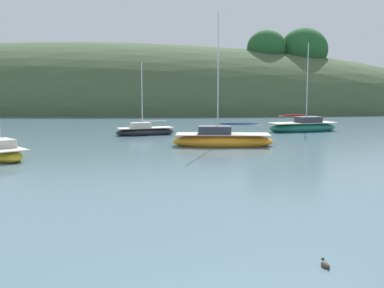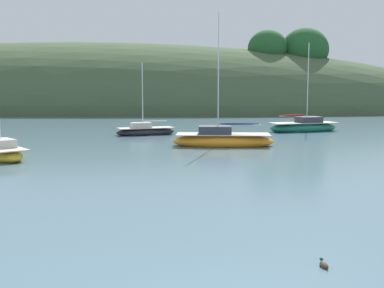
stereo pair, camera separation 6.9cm
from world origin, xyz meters
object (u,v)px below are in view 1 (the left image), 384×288
sailboat_orange_cutter (222,140)px  duck_lone_right (325,265)px  sailboat_red_portside (303,127)px  sailboat_blue_center (145,131)px

sailboat_orange_cutter → duck_lone_right: size_ratio=24.38×
sailboat_red_portside → sailboat_orange_cutter: (-8.77, -12.46, 0.02)m
sailboat_red_portside → sailboat_orange_cutter: sailboat_orange_cutter is taller
sailboat_red_portside → sailboat_orange_cutter: size_ratio=0.89×
sailboat_orange_cutter → duck_lone_right: (1.73, -24.94, -0.41)m
sailboat_orange_cutter → duck_lone_right: sailboat_orange_cutter is taller
sailboat_red_portside → duck_lone_right: sailboat_red_portside is taller
sailboat_blue_center → sailboat_orange_cutter: bearing=-50.1°
sailboat_blue_center → sailboat_red_portside: bearing=14.5°
sailboat_blue_center → sailboat_orange_cutter: size_ratio=0.68×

